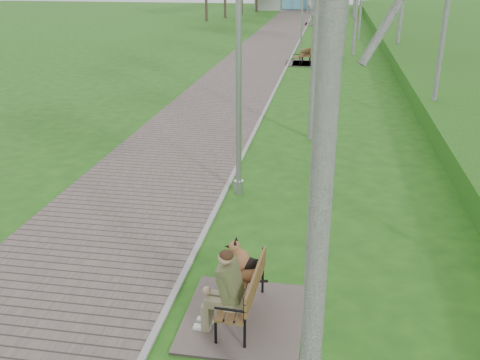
# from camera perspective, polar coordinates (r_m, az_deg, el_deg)

# --- Properties ---
(ground) EXTENTS (120.00, 120.00, 0.00)m
(ground) POSITION_cam_1_polar(r_m,az_deg,el_deg) (13.15, -0.38, 1.20)
(ground) COLOR #225217
(ground) RESTS_ON ground
(walkway) EXTENTS (3.50, 67.00, 0.04)m
(walkway) POSITION_cam_1_polar(r_m,az_deg,el_deg) (34.14, 3.06, 14.14)
(walkway) COLOR #61544E
(walkway) RESTS_ON ground
(kerb) EXTENTS (0.10, 67.00, 0.05)m
(kerb) POSITION_cam_1_polar(r_m,az_deg,el_deg) (33.99, 6.08, 14.02)
(kerb) COLOR #999993
(kerb) RESTS_ON ground
(bench_main) EXTENTS (1.66, 1.84, 1.45)m
(bench_main) POSITION_cam_1_polar(r_m,az_deg,el_deg) (7.58, -0.34, -12.22)
(bench_main) COLOR #61544E
(bench_main) RESTS_ON ground
(bench_second) EXTENTS (1.79, 1.99, 1.10)m
(bench_second) POSITION_cam_1_polar(r_m,az_deg,el_deg) (27.92, 7.48, 12.61)
(bench_second) COLOR #61544E
(bench_second) RESTS_ON ground
(bench_third) EXTENTS (1.57, 1.74, 0.96)m
(bench_third) POSITION_cam_1_polar(r_m,az_deg,el_deg) (27.76, 6.56, 12.54)
(bench_third) COLOR #61544E
(bench_third) RESTS_ON ground
(bench_far) EXTENTS (2.03, 2.25, 1.24)m
(bench_far) POSITION_cam_1_polar(r_m,az_deg,el_deg) (47.06, 8.23, 16.37)
(bench_far) COLOR #61544E
(bench_far) RESTS_ON ground
(lamp_post_near) EXTENTS (0.20, 0.20, 5.23)m
(lamp_post_near) POSITION_cam_1_polar(r_m,az_deg,el_deg) (10.99, -0.14, 10.32)
(lamp_post_near) COLOR #989A9F
(lamp_post_near) RESTS_ON ground
(lamp_post_second) EXTENTS (0.17, 0.17, 4.40)m
(lamp_post_second) POSITION_cam_1_polar(r_m,az_deg,el_deg) (31.04, 6.64, 17.03)
(lamp_post_second) COLOR #989A9F
(lamp_post_second) RESTS_ON ground
(pedestrian_near) EXTENTS (0.82, 0.69, 1.92)m
(pedestrian_near) POSITION_cam_1_polar(r_m,az_deg,el_deg) (59.90, 7.43, 18.27)
(pedestrian_near) COLOR silver
(pedestrian_near) RESTS_ON ground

